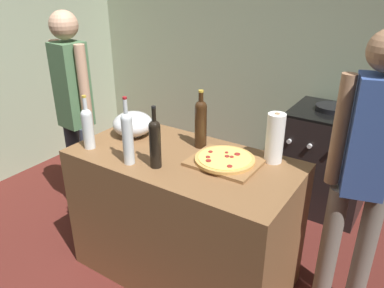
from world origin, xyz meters
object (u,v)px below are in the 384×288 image
Objects in this scene: wine_bottle_amber at (88,126)px; pizza at (225,159)px; wine_bottle_green at (155,142)px; stove at (327,160)px; wine_bottle_dark at (201,122)px; mixing_bowl at (133,124)px; wine_bottle_clear at (128,136)px; paper_towel_roll at (275,138)px; person_in_stripes at (75,109)px; person_in_red at (364,169)px.

pizza is at bearing 18.51° from wine_bottle_amber.
pizza is 0.96× the size of wine_bottle_green.
stove is (1.13, 1.56, -0.59)m from wine_bottle_amber.
wine_bottle_amber is 0.93× the size of wine_bottle_dark.
wine_bottle_clear is (0.25, -0.32, 0.09)m from mixing_bowl.
paper_towel_roll is at bearing 39.89° from pizza.
wine_bottle_dark is 0.22× the size of person_in_stripes.
mixing_bowl is 0.74× the size of wine_bottle_green.
pizza is 0.75m from person_in_red.
wine_bottle_clear is (-0.16, -0.05, 0.01)m from wine_bottle_green.
paper_towel_roll is at bearing -94.27° from stove.
wine_bottle_green is 0.98× the size of wine_bottle_dark.
paper_towel_roll is 0.47m from wine_bottle_dark.
wine_bottle_clear reaches higher than mixing_bowl.
wine_bottle_green is (0.41, -0.27, 0.07)m from mixing_bowl.
wine_bottle_dark is (0.58, 0.40, 0.02)m from wine_bottle_amber.
wine_bottle_clear is 0.91m from person_in_stripes.
wine_bottle_amber is (-0.10, -0.30, 0.06)m from mixing_bowl.
stove is at bearing 63.84° from wine_bottle_clear.
mixing_bowl is at bearing -173.02° from person_in_red.
person_in_stripes is at bearing -175.19° from wine_bottle_dark.
wine_bottle_clear is 1.87m from stove.
wine_bottle_dark is 1.08m from person_in_stripes.
mixing_bowl is 1.71m from stove.
person_in_stripes reaches higher than wine_bottle_green.
person_in_red reaches higher than wine_bottle_clear.
wine_bottle_amber is at bearing -156.20° from paper_towel_roll.
stove is at bearing 54.06° from wine_bottle_amber.
person_in_red is at bearing 17.26° from wine_bottle_amber.
wine_bottle_green is 0.40× the size of stove.
wine_bottle_amber is at bearing -162.74° from person_in_red.
person_in_red is (2.03, 0.17, 0.01)m from person_in_stripes.
wine_bottle_green is 0.38m from wine_bottle_dark.
pizza is 0.42m from wine_bottle_green.
person_in_stripes is (-1.62, -1.25, 0.52)m from stove.
wine_bottle_dark is 0.22× the size of person_in_red.
paper_towel_roll is 0.18× the size of person_in_stripes.
paper_towel_roll is 1.15m from wine_bottle_amber.
wine_bottle_amber is (-1.05, -0.46, -0.00)m from paper_towel_roll.
person_in_red is at bearing 15.80° from pizza.
wine_bottle_amber is 0.37× the size of stove.
wine_bottle_amber is 0.21× the size of person_in_stripes.
wine_bottle_dark reaches higher than paper_towel_roll.
stove is at bearing 50.67° from mixing_bowl.
wine_bottle_green reaches higher than wine_bottle_amber.
paper_towel_roll is 0.85m from wine_bottle_clear.
wine_bottle_green is (-0.54, -0.43, 0.01)m from paper_towel_roll.
wine_bottle_clear reaches higher than wine_bottle_amber.
paper_towel_roll is 1.55m from person_in_stripes.
mixing_bowl is at bearing -170.42° from paper_towel_roll.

